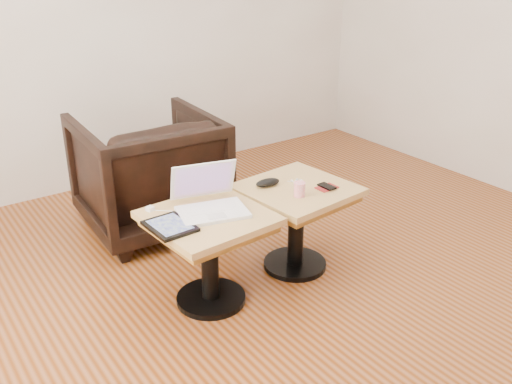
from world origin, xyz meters
TOP-DOWN VIEW (x-y plane):
  - room_shell at (0.00, 0.00)m, footprint 4.52×4.52m
  - side_table_left at (-0.40, 0.34)m, footprint 0.61×0.61m
  - side_table_right at (0.19, 0.36)m, footprint 0.62×0.62m
  - laptop at (-0.37, 0.39)m, footprint 0.41×0.40m
  - tablet at (-0.63, 0.32)m, footprint 0.20×0.25m
  - charging_adapter at (-0.62, 0.55)m, footprint 0.04×0.04m
  - glasses_case at (0.06, 0.46)m, footprint 0.15×0.08m
  - striped_cup at (0.12, 0.25)m, footprint 0.08×0.08m
  - earbuds_tangle at (0.23, 0.41)m, footprint 0.07×0.05m
  - phone_on_sleeve at (0.31, 0.25)m, footprint 0.12×0.11m
  - armchair at (-0.27, 1.33)m, footprint 0.89×0.91m

SIDE VIEW (x-z plane):
  - side_table_left at x=-0.40m, z-range 0.13..0.65m
  - side_table_right at x=0.19m, z-range 0.13..0.65m
  - armchair at x=-0.27m, z-range 0.00..0.78m
  - phone_on_sleeve at x=0.31m, z-range 0.52..0.53m
  - earbuds_tangle at x=0.23m, z-range 0.52..0.53m
  - tablet at x=-0.63m, z-range 0.52..0.53m
  - charging_adapter at x=-0.62m, z-range 0.52..0.54m
  - glasses_case at x=0.06m, z-range 0.52..0.56m
  - striped_cup at x=0.12m, z-range 0.52..0.60m
  - laptop at x=-0.37m, z-range 0.45..0.68m
  - room_shell at x=0.00m, z-range 0.00..2.71m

